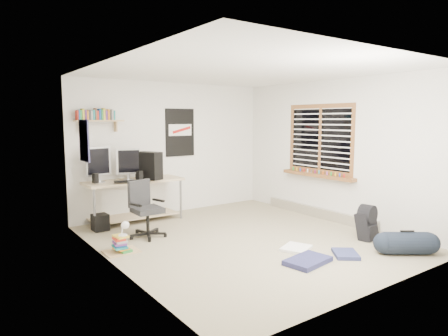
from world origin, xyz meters
TOP-DOWN VIEW (x-y plane):
  - floor at (0.00, 0.00)m, footprint 4.00×4.50m
  - ceiling at (0.00, 0.00)m, footprint 4.00×4.50m
  - back_wall at (0.00, 2.25)m, footprint 4.00×0.01m
  - left_wall at (-2.00, 0.00)m, footprint 0.01×4.50m
  - right_wall at (2.00, 0.00)m, footprint 0.01×4.50m
  - desk at (-0.94, 2.00)m, footprint 1.84×1.34m
  - monitor_left at (-1.54, 2.00)m, footprint 0.45×0.20m
  - monitor_right at (-1.06, 1.91)m, footprint 0.41×0.21m
  - pc_tower at (-0.74, 1.75)m, footprint 0.37×0.50m
  - keyboard at (-1.19, 1.69)m, footprint 0.40×0.23m
  - speaker_left at (-1.64, 1.87)m, footprint 0.10×0.10m
  - speaker_right at (-0.95, 1.69)m, footprint 0.10×0.10m
  - office_chair at (-1.14, 0.97)m, footprint 0.71×0.71m
  - wall_shelf at (-1.45, 2.14)m, footprint 0.80×0.22m
  - poster_back_wall at (0.15, 2.23)m, footprint 0.62×0.03m
  - poster_left_wall at (-1.99, 1.20)m, footprint 0.02×0.42m
  - window at (1.95, 0.30)m, footprint 0.10×1.50m
  - baseboard_heater at (1.96, 0.30)m, footprint 0.08×2.50m
  - backpack at (1.50, -1.06)m, footprint 0.35×0.30m
  - duffel_bag at (1.35, -1.78)m, footprint 0.42×0.42m
  - tshirt at (0.28, -0.79)m, footprint 0.51×0.48m
  - jeans_a at (0.01, -1.26)m, footprint 0.64×0.47m
  - jeans_b at (0.63, -1.36)m, footprint 0.48×0.49m
  - book_stack at (-1.74, 0.52)m, footprint 0.48×0.42m
  - desk_lamp at (-1.72, 0.50)m, footprint 0.13×0.20m
  - subwoofer at (-1.63, 1.74)m, footprint 0.24×0.24m

SIDE VIEW (x-z plane):
  - floor at x=0.00m, z-range -0.01..0.00m
  - tshirt at x=0.28m, z-range 0.00..0.04m
  - jeans_b at x=0.63m, z-range 0.00..0.05m
  - jeans_a at x=0.01m, z-range 0.00..0.06m
  - baseboard_heater at x=1.96m, z-range 0.00..0.18m
  - duffel_bag at x=1.35m, z-range -0.16..0.44m
  - subwoofer at x=-1.63m, z-range 0.01..0.27m
  - book_stack at x=-1.74m, z-range 0.01..0.29m
  - backpack at x=1.50m, z-range -0.01..0.41m
  - desk at x=-0.94m, z-range -0.02..0.75m
  - desk_lamp at x=-1.72m, z-range 0.28..0.48m
  - office_chair at x=-1.14m, z-range 0.05..0.93m
  - keyboard at x=-1.19m, z-range 0.77..0.79m
  - speaker_left at x=-1.64m, z-range 0.77..0.93m
  - speaker_right at x=-0.95m, z-range 0.77..0.94m
  - monitor_right at x=-1.06m, z-range 0.77..1.21m
  - pc_tower at x=-0.74m, z-range 0.77..1.25m
  - monitor_left at x=-1.54m, z-range 0.77..1.25m
  - back_wall at x=0.00m, z-range 0.00..2.50m
  - left_wall at x=-2.00m, z-range 0.00..2.50m
  - right_wall at x=2.00m, z-range 0.00..2.50m
  - window at x=1.95m, z-range 0.82..2.08m
  - poster_left_wall at x=-1.99m, z-range 1.20..1.80m
  - poster_back_wall at x=0.15m, z-range 1.09..2.01m
  - wall_shelf at x=-1.45m, z-range 1.66..1.90m
  - ceiling at x=0.00m, z-range 2.50..2.51m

